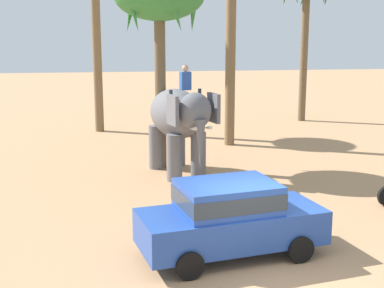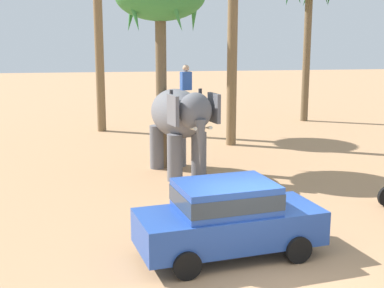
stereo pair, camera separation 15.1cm
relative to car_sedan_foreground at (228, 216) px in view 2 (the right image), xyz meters
name	(u,v)px [view 2 (the right image)]	position (x,y,z in m)	size (l,w,h in m)	color
ground_plane	(260,273)	(0.49, -0.99, -0.93)	(120.00, 120.00, 0.00)	tan
car_sedan_foreground	(228,216)	(0.00, 0.00, 0.00)	(4.33, 2.39, 1.70)	#23479E
elephant_with_mahout	(179,119)	(-0.16, 7.12, 1.06)	(2.37, 4.01, 3.88)	slate
palm_tree_far_back	(160,0)	(-0.67, 8.24, 5.11)	(3.20, 3.20, 7.11)	brown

